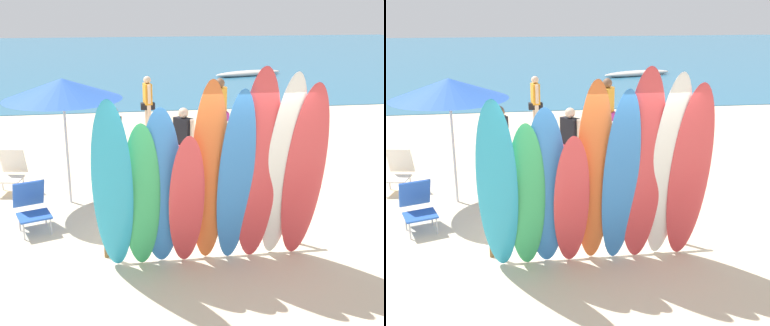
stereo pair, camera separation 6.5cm
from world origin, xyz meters
TOP-DOWN VIEW (x-y plane):
  - ground at (0.00, 14.00)m, footprint 60.00×60.00m
  - ocean_water at (0.00, 30.28)m, footprint 60.00×40.00m
  - surfboard_rack at (0.00, 0.00)m, footprint 3.03×0.07m
  - surfboard_teal_0 at (-1.31, -0.60)m, footprint 0.56×0.79m
  - surfboard_green_1 at (-0.94, -0.46)m, footprint 0.53×0.50m
  - surfboard_blue_2 at (-0.68, -0.44)m, footprint 0.59×0.53m
  - surfboard_red_3 at (-0.35, -0.53)m, footprint 0.48×0.61m
  - surfboard_orange_4 at (-0.03, -0.48)m, footprint 0.52×0.65m
  - surfboard_blue_5 at (0.32, -0.54)m, footprint 0.53×0.66m
  - surfboard_red_6 at (0.62, -0.53)m, footprint 0.60×0.62m
  - surfboard_white_7 at (0.98, -0.52)m, footprint 0.56×0.74m
  - surfboard_red_8 at (1.27, -0.55)m, footprint 0.57×0.64m
  - beachgoer_strolling at (-1.31, 2.55)m, footprint 0.45×0.63m
  - beachgoer_photographing at (0.12, 3.18)m, footprint 0.40×0.48m
  - beachgoer_by_water at (-0.31, 7.70)m, footprint 0.41×0.59m
  - beachgoer_midbeach at (1.40, 5.67)m, footprint 0.46×0.57m
  - beach_chair_red at (-2.66, 1.18)m, footprint 0.71×0.84m
  - beach_chair_blue at (-3.32, 3.07)m, footprint 0.60×0.72m
  - beach_umbrella at (-2.13, 2.26)m, footprint 2.08×2.08m
  - distant_boat at (5.55, 18.32)m, footprint 3.82×1.78m

SIDE VIEW (x-z plane):
  - ground at x=0.00m, z-range 0.00..0.00m
  - ocean_water at x=0.00m, z-range 0.00..0.02m
  - distant_boat at x=5.55m, z-range -0.02..0.29m
  - beach_chair_red at x=-2.66m, z-range 0.02..0.83m
  - beach_chair_blue at x=-3.32m, z-range 0.02..0.85m
  - surfboard_rack at x=0.00m, z-range 0.19..0.82m
  - beachgoer_photographing at x=0.12m, z-range 0.12..1.66m
  - beachgoer_by_water at x=-0.31m, z-range 0.12..1.69m
  - surfboard_red_3 at x=-0.35m, z-range 0.00..2.01m
  - beachgoer_strolling at x=-1.31m, z-range 0.13..1.88m
  - beachgoer_midbeach at x=1.40m, z-range 0.13..1.89m
  - surfboard_green_1 at x=-0.94m, z-range 0.00..2.16m
  - surfboard_blue_2 at x=-0.68m, z-range 0.00..2.35m
  - surfboard_teal_0 at x=-1.31m, z-range 0.00..2.52m
  - surfboard_blue_5 at x=0.32m, z-range 0.00..2.58m
  - surfboard_red_8 at x=1.27m, z-range 0.00..2.64m
  - surfboard_orange_4 at x=-0.03m, z-range 0.00..2.70m
  - surfboard_white_7 at x=0.98m, z-range 0.00..2.77m
  - surfboard_red_6 at x=0.62m, z-range 0.00..2.84m
  - beach_umbrella at x=-2.13m, z-range 0.97..3.28m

